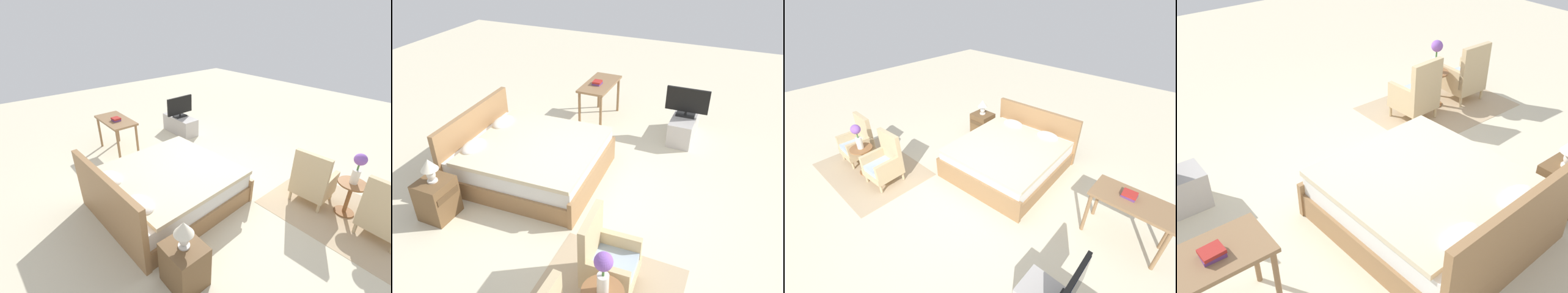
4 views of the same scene
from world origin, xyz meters
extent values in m
plane|color=beige|center=(0.00, 0.00, 0.00)|extent=(16.00, 16.00, 0.00)
cube|color=tan|center=(-1.92, -0.92, 0.00)|extent=(2.10, 1.50, 0.01)
cube|color=#997047|center=(0.04, 0.89, 0.14)|extent=(1.87, 2.12, 0.28)
cube|color=white|center=(0.04, 0.89, 0.40)|extent=(1.80, 2.04, 0.24)
cube|color=beige|center=(0.05, 0.81, 0.55)|extent=(1.85, 1.88, 0.06)
cube|color=#997047|center=(0.00, 1.87, 0.48)|extent=(1.82, 0.17, 0.96)
cube|color=#997047|center=(0.09, -0.10, 0.20)|extent=(1.82, 0.15, 0.40)
ellipsoid|color=white|center=(-0.39, 1.58, 0.59)|extent=(0.45, 0.30, 0.14)
ellipsoid|color=white|center=(0.41, 1.62, 0.59)|extent=(0.45, 0.30, 0.14)
cylinder|color=#CCB284|center=(-2.20, -1.16, 0.09)|extent=(0.04, 0.04, 0.16)
cylinder|color=#CCB284|center=(-2.19, -0.70, 0.09)|extent=(0.04, 0.04, 0.16)
cube|color=#CCB284|center=(-2.42, -0.92, 0.23)|extent=(0.55, 0.55, 0.12)
cube|color=#A3B7CC|center=(-2.42, -0.92, 0.34)|extent=(0.51, 0.51, 0.10)
cube|color=#CCB284|center=(-2.42, -0.69, 0.61)|extent=(0.54, 0.09, 0.64)
cube|color=#CCB284|center=(-2.19, -0.93, 0.42)|extent=(0.08, 0.51, 0.26)
cylinder|color=#CCB284|center=(-1.63, -1.17, 0.09)|extent=(0.04, 0.04, 0.16)
cylinder|color=#CCB284|center=(-1.17, -1.14, 0.09)|extent=(0.04, 0.04, 0.16)
cylinder|color=#CCB284|center=(-1.65, -0.71, 0.09)|extent=(0.04, 0.04, 0.16)
cylinder|color=#CCB284|center=(-1.20, -0.68, 0.09)|extent=(0.04, 0.04, 0.16)
cube|color=#CCB284|center=(-1.41, -0.92, 0.23)|extent=(0.57, 0.57, 0.12)
cube|color=#A3B7CC|center=(-1.41, -0.92, 0.34)|extent=(0.52, 0.52, 0.10)
cube|color=#CCB284|center=(-1.42, -0.69, 0.61)|extent=(0.54, 0.11, 0.64)
cube|color=#CCB284|center=(-1.65, -0.94, 0.42)|extent=(0.10, 0.52, 0.26)
cube|color=#CCB284|center=(-1.18, -0.91, 0.42)|extent=(0.10, 0.52, 0.26)
cylinder|color=#936038|center=(-1.92, -1.02, 0.01)|extent=(0.28, 0.28, 0.03)
cylinder|color=#936038|center=(-1.92, -1.02, 0.27)|extent=(0.06, 0.06, 0.50)
cylinder|color=#936038|center=(-1.92, -1.02, 0.54)|extent=(0.40, 0.40, 0.02)
cylinder|color=silver|center=(-1.92, -1.02, 0.66)|extent=(0.11, 0.11, 0.22)
cylinder|color=#477538|center=(-1.92, -1.02, 0.82)|extent=(0.02, 0.02, 0.10)
sphere|color=#8956B7|center=(-1.92, -1.02, 0.94)|extent=(0.17, 0.17, 0.17)
cube|color=brown|center=(-1.25, 1.56, 0.28)|extent=(0.44, 0.40, 0.56)
cube|color=brown|center=(-1.25, 1.36, 0.39)|extent=(0.37, 0.01, 0.09)
cylinder|color=silver|center=(-1.25, 1.56, 0.57)|extent=(0.13, 0.13, 0.02)
ellipsoid|color=silver|center=(-1.25, 1.56, 0.66)|extent=(0.11, 0.11, 0.16)
cone|color=silver|center=(-1.25, 1.56, 0.81)|extent=(0.22, 0.22, 0.15)
cube|color=#B7B2AD|center=(2.14, -0.97, 0.22)|extent=(0.96, 0.40, 0.43)
cube|color=black|center=(2.14, -0.97, 0.45)|extent=(0.21, 0.32, 0.03)
cylinder|color=black|center=(2.14, -0.97, 0.49)|extent=(0.04, 0.04, 0.05)
cube|color=black|center=(2.14, -0.97, 0.72)|extent=(0.06, 0.73, 0.42)
cube|color=black|center=(2.17, -0.97, 0.72)|extent=(0.02, 0.68, 0.38)
cylinder|color=#8E6B47|center=(1.75, 0.47, 0.35)|extent=(0.05, 0.05, 0.70)
cylinder|color=#8E6B47|center=(2.69, 0.47, 0.35)|extent=(0.05, 0.05, 0.70)
cylinder|color=#8E6B47|center=(1.75, 0.89, 0.35)|extent=(0.05, 0.05, 0.70)
cylinder|color=#8E6B47|center=(2.69, 0.89, 0.35)|extent=(0.05, 0.05, 0.70)
cube|color=#8E6B47|center=(2.22, 0.68, 0.72)|extent=(1.04, 0.52, 0.04)
cube|color=#66387A|center=(2.14, 0.70, 0.76)|extent=(0.18, 0.15, 0.03)
cube|color=#AD2823|center=(2.14, 0.70, 0.79)|extent=(0.18, 0.16, 0.03)
camera|label=1|loc=(-2.82, 2.74, 2.73)|focal=24.00mm
camera|label=2|loc=(-4.02, -1.79, 3.45)|focal=35.00mm
camera|label=3|loc=(2.42, -2.49, 3.15)|focal=24.00mm
camera|label=4|loc=(2.70, 3.33, 3.28)|focal=42.00mm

